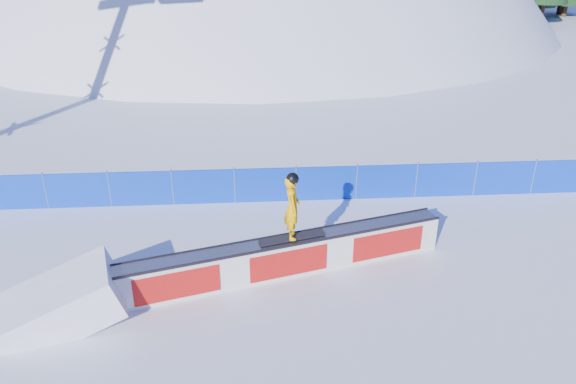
{
  "coord_description": "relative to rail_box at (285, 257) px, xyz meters",
  "views": [
    {
      "loc": [
        -0.4,
        -12.08,
        8.3
      ],
      "look_at": [
        0.58,
        2.21,
        1.43
      ],
      "focal_mm": 35.0,
      "sensor_mm": 36.0,
      "label": 1
    }
  ],
  "objects": [
    {
      "name": "ground",
      "position": [
        -0.37,
        -0.23,
        -0.52
      ],
      "size": [
        160.0,
        160.0,
        0.0
      ],
      "primitive_type": "plane",
      "color": "white",
      "rests_on": "ground"
    },
    {
      "name": "snowboarder",
      "position": [
        0.18,
        0.05,
        1.42
      ],
      "size": [
        1.76,
        0.78,
        1.82
      ],
      "rotation": [
        0.0,
        0.0,
        1.59
      ],
      "color": "black",
      "rests_on": "rail_box"
    },
    {
      "name": "safety_fence",
      "position": [
        -0.37,
        4.27,
        0.09
      ],
      "size": [
        22.05,
        0.05,
        1.3
      ],
      "color": "#0834BF",
      "rests_on": "ground"
    },
    {
      "name": "rail_box",
      "position": [
        0.0,
        0.0,
        0.0
      ],
      "size": [
        8.58,
        2.98,
        1.05
      ],
      "rotation": [
        0.0,
        0.0,
        0.28
      ],
      "color": "silver",
      "rests_on": "ground"
    },
    {
      "name": "snow_ramp",
      "position": [
        -5.26,
        -1.49,
        -0.52
      ],
      "size": [
        3.19,
        2.47,
        1.76
      ],
      "primitive_type": null,
      "rotation": [
        0.0,
        -0.31,
        0.28
      ],
      "color": "white",
      "rests_on": "ground"
    },
    {
      "name": "snow_hill",
      "position": [
        -0.37,
        41.77,
        -18.52
      ],
      "size": [
        64.0,
        64.0,
        64.0
      ],
      "color": "silver",
      "rests_on": "ground"
    }
  ]
}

